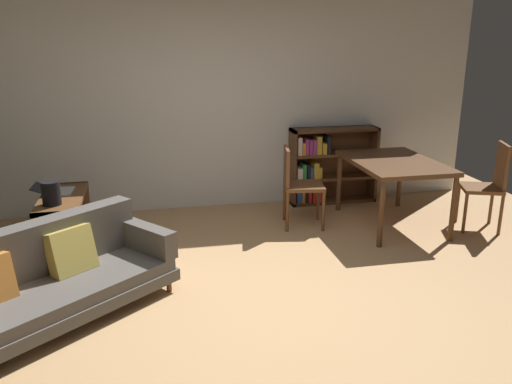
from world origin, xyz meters
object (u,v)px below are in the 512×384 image
Objects in this scene: media_console at (65,222)px; dining_table at (394,167)px; dining_chair_near at (489,182)px; dining_chair_far at (297,182)px; fabric_couch at (54,276)px; desk_speaker at (51,193)px; bookshelf at (326,165)px; open_laptop at (55,190)px.

dining_table is (3.59, -0.08, 0.42)m from media_console.
media_console is at bearing 178.74° from dining_table.
dining_table is 1.06m from dining_chair_near.
fabric_couch is at bearing -147.28° from dining_chair_far.
desk_speaker is 3.64m from dining_table.
fabric_couch is 1.86× the size of dining_chair_near.
media_console is at bearing -177.59° from dining_chair_far.
dining_chair_far is at bearing 8.34° from desk_speaker.
dining_chair_near is 2.13m from dining_chair_far.
dining_chair_far reaches higher than fabric_couch.
dining_chair_far is at bearing 170.19° from dining_table.
media_console is 0.93× the size of bookshelf.
fabric_couch is 4.45× the size of open_laptop.
open_laptop is 4.69m from dining_chair_near.
dining_chair_near reaches higher than open_laptop.
media_console is 0.48m from desk_speaker.
desk_speaker is at bearing 177.97° from dining_chair_near.
dining_chair_far is (-2.05, 0.54, -0.03)m from dining_chair_near.
dining_chair_near reaches higher than desk_speaker.
desk_speaker is 2.60m from dining_chair_far.
bookshelf is at bearing 136.86° from dining_chair_near.
fabric_couch is at bearing -85.56° from media_console.
desk_speaker is at bearing -171.66° from dining_chair_far.
fabric_couch is 1.45m from media_console.
dining_table is 1.44× the size of dining_chair_far.
dining_chair_near is (4.66, -0.59, -0.02)m from open_laptop.
bookshelf is at bearing 16.16° from media_console.
bookshelf is at bearing 13.14° from open_laptop.
dining_chair_far is at bearing 165.26° from dining_chair_near.
dining_table reaches higher than fabric_couch.
dining_chair_far is (2.60, -0.05, -0.05)m from open_laptop.
desk_speaker is 0.20× the size of bookshelf.
media_console is at bearing -62.31° from open_laptop.
dining_chair_far is at bearing 2.41° from media_console.
fabric_couch is 1.63m from open_laptop.
fabric_couch is 1.39× the size of dining_table.
open_laptop is (-0.19, 1.60, 0.24)m from fabric_couch.
fabric_couch is at bearing -167.29° from dining_chair_near.
open_laptop is at bearing -166.86° from bookshelf.
media_console is 1.16× the size of dining_chair_far.
bookshelf reaches higher than dining_table.
dining_chair_far is 0.81× the size of bookshelf.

